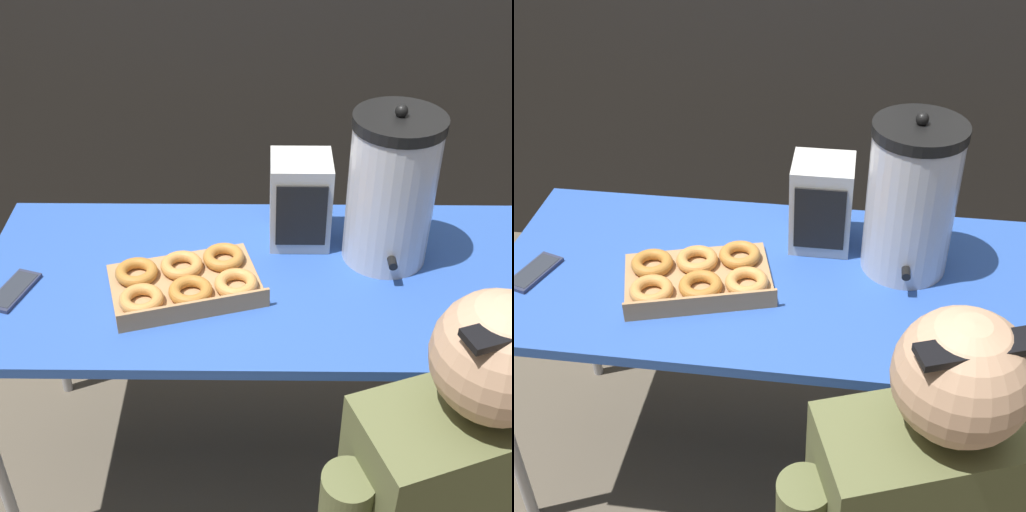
% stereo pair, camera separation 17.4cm
% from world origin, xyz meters
% --- Properties ---
extents(ground_plane, '(12.00, 12.00, 0.00)m').
position_xyz_m(ground_plane, '(0.00, 0.00, 0.00)').
color(ground_plane, brown).
extents(folding_table, '(1.54, 0.66, 0.72)m').
position_xyz_m(folding_table, '(0.00, 0.00, 0.68)').
color(folding_table, '#2D56B2').
rests_on(folding_table, ground).
extents(donut_box, '(0.41, 0.34, 0.05)m').
position_xyz_m(donut_box, '(-0.24, -0.05, 0.75)').
color(donut_box, tan).
rests_on(donut_box, folding_table).
extents(coffee_urn, '(0.22, 0.25, 0.42)m').
position_xyz_m(coffee_urn, '(0.26, 0.09, 0.92)').
color(coffee_urn, silver).
rests_on(coffee_urn, folding_table).
extents(cell_phone, '(0.11, 0.16, 0.01)m').
position_xyz_m(cell_phone, '(-0.66, -0.07, 0.73)').
color(cell_phone, '#2D334C').
rests_on(cell_phone, folding_table).
extents(space_heater, '(0.16, 0.15, 0.24)m').
position_xyz_m(space_heater, '(0.04, 0.16, 0.84)').
color(space_heater, silver).
rests_on(space_heater, folding_table).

